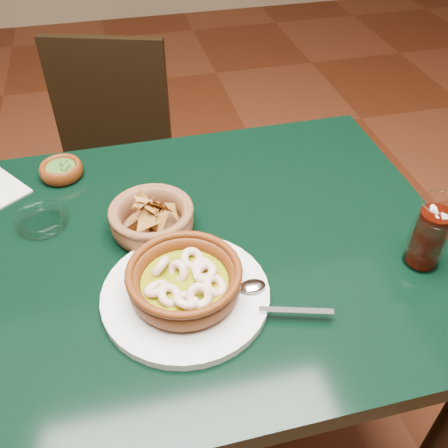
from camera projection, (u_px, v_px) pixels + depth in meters
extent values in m
plane|color=#471C0C|center=(176.00, 433.00, 1.47)|extent=(7.00, 7.00, 0.00)
cube|color=black|center=(153.00, 259.00, 0.98)|extent=(1.20, 0.80, 0.04)
cylinder|color=black|center=(438.00, 446.00, 1.08)|extent=(0.06, 0.06, 0.71)
cylinder|color=black|center=(320.00, 238.00, 1.57)|extent=(0.06, 0.06, 0.71)
cube|color=black|center=(107.00, 192.00, 1.63)|extent=(0.51, 0.51, 0.04)
cylinder|color=black|center=(53.00, 273.00, 1.65)|extent=(0.03, 0.03, 0.43)
cylinder|color=black|center=(156.00, 278.00, 1.63)|extent=(0.03, 0.03, 0.43)
cylinder|color=black|center=(83.00, 207.00, 1.91)|extent=(0.03, 0.03, 0.43)
cylinder|color=black|center=(172.00, 211.00, 1.89)|extent=(0.03, 0.03, 0.43)
cube|color=black|center=(110.00, 102.00, 1.61)|extent=(0.37, 0.15, 0.42)
cylinder|color=silver|center=(186.00, 295.00, 0.88)|extent=(0.30, 0.30, 0.02)
cylinder|color=#4B1E08|center=(185.00, 290.00, 0.87)|extent=(0.17, 0.17, 0.01)
torus|color=#4B1E08|center=(185.00, 281.00, 0.85)|extent=(0.22, 0.22, 0.04)
torus|color=#4B1E08|center=(184.00, 272.00, 0.84)|extent=(0.20, 0.20, 0.01)
cylinder|color=#686808|center=(185.00, 282.00, 0.85)|extent=(0.15, 0.15, 0.01)
torus|color=beige|center=(205.00, 272.00, 0.85)|extent=(0.05, 0.05, 0.03)
torus|color=beige|center=(203.00, 269.00, 0.87)|extent=(0.06, 0.06, 0.05)
torus|color=beige|center=(192.00, 259.00, 0.89)|extent=(0.06, 0.06, 0.05)
torus|color=beige|center=(178.00, 272.00, 0.86)|extent=(0.05, 0.06, 0.06)
torus|color=beige|center=(160.00, 267.00, 0.87)|extent=(0.05, 0.06, 0.05)
torus|color=beige|center=(156.00, 289.00, 0.83)|extent=(0.06, 0.06, 0.04)
torus|color=beige|center=(170.00, 295.00, 0.82)|extent=(0.06, 0.06, 0.04)
torus|color=beige|center=(186.00, 301.00, 0.81)|extent=(0.05, 0.05, 0.04)
torus|color=beige|center=(199.00, 296.00, 0.81)|extent=(0.06, 0.06, 0.05)
torus|color=beige|center=(215.00, 286.00, 0.84)|extent=(0.06, 0.06, 0.04)
cube|color=silver|center=(296.00, 311.00, 0.84)|extent=(0.12, 0.05, 0.00)
ellipsoid|color=silver|center=(253.00, 286.00, 0.87)|extent=(0.05, 0.03, 0.01)
cylinder|color=brown|center=(153.00, 228.00, 1.01)|extent=(0.14, 0.14, 0.01)
torus|color=brown|center=(152.00, 220.00, 1.00)|extent=(0.20, 0.20, 0.06)
torus|color=brown|center=(151.00, 210.00, 0.98)|extent=(0.17, 0.17, 0.01)
cone|color=#9D6326|center=(154.00, 216.00, 0.96)|extent=(0.02, 0.08, 0.08)
cone|color=#9D6326|center=(173.00, 209.00, 1.00)|extent=(0.04, 0.07, 0.06)
cone|color=#9D6326|center=(160.00, 212.00, 1.01)|extent=(0.05, 0.07, 0.08)
cone|color=#9D6326|center=(161.00, 206.00, 0.98)|extent=(0.07, 0.06, 0.07)
cone|color=#9D6326|center=(152.00, 209.00, 0.96)|extent=(0.06, 0.09, 0.07)
cone|color=#9D6326|center=(147.00, 220.00, 0.95)|extent=(0.07, 0.06, 0.05)
cone|color=#9D6326|center=(147.00, 205.00, 0.97)|extent=(0.08, 0.08, 0.03)
cone|color=#9D6326|center=(146.00, 204.00, 0.98)|extent=(0.07, 0.08, 0.04)
cone|color=#9D6326|center=(142.00, 203.00, 0.98)|extent=(0.06, 0.04, 0.07)
cone|color=#9D6326|center=(131.00, 229.00, 0.98)|extent=(0.08, 0.03, 0.08)
cone|color=#9D6326|center=(151.00, 202.00, 0.98)|extent=(0.07, 0.06, 0.05)
cone|color=#9D6326|center=(159.00, 222.00, 0.96)|extent=(0.05, 0.07, 0.07)
cone|color=#9D6326|center=(151.00, 219.00, 0.99)|extent=(0.08, 0.06, 0.06)
cone|color=#9D6326|center=(155.00, 213.00, 0.99)|extent=(0.06, 0.07, 0.06)
cone|color=#9D6326|center=(143.00, 206.00, 0.96)|extent=(0.06, 0.06, 0.07)
cone|color=#9D6326|center=(153.00, 217.00, 1.00)|extent=(0.06, 0.09, 0.07)
cone|color=#9D6326|center=(151.00, 218.00, 1.00)|extent=(0.06, 0.07, 0.08)
cone|color=#9D6326|center=(158.00, 216.00, 0.98)|extent=(0.04, 0.08, 0.08)
cone|color=#9D6326|center=(142.00, 220.00, 1.00)|extent=(0.08, 0.06, 0.07)
cone|color=#9D6326|center=(152.00, 214.00, 0.99)|extent=(0.08, 0.06, 0.06)
cylinder|color=#4B1E08|center=(63.00, 175.00, 1.15)|extent=(0.08, 0.08, 0.01)
torus|color=#4B1E08|center=(61.00, 170.00, 1.14)|extent=(0.12, 0.12, 0.04)
cylinder|color=#214715|center=(61.00, 168.00, 1.14)|extent=(0.07, 0.07, 0.01)
sphere|color=#214715|center=(64.00, 169.00, 1.13)|extent=(0.02, 0.02, 0.02)
sphere|color=#214715|center=(64.00, 162.00, 1.15)|extent=(0.02, 0.02, 0.02)
sphere|color=#214715|center=(63.00, 164.00, 1.14)|extent=(0.02, 0.02, 0.02)
sphere|color=#214715|center=(63.00, 162.00, 1.15)|extent=(0.02, 0.02, 0.02)
sphere|color=#214715|center=(67.00, 166.00, 1.13)|extent=(0.02, 0.02, 0.02)
cylinder|color=white|center=(420.00, 260.00, 0.95)|extent=(0.07, 0.07, 0.01)
torus|color=white|center=(430.00, 233.00, 0.90)|extent=(0.15, 0.15, 0.08)
cylinder|color=black|center=(429.00, 238.00, 0.91)|extent=(0.06, 0.06, 0.12)
cube|color=silver|center=(438.00, 220.00, 0.87)|extent=(0.02, 0.02, 0.02)
cube|color=silver|center=(431.00, 219.00, 0.89)|extent=(0.03, 0.02, 0.02)
cube|color=silver|center=(435.00, 216.00, 0.88)|extent=(0.03, 0.03, 0.03)
cube|color=silver|center=(433.00, 212.00, 0.88)|extent=(0.03, 0.02, 0.02)
cube|color=silver|center=(438.00, 224.00, 0.87)|extent=(0.03, 0.03, 0.02)
cube|color=silver|center=(445.00, 219.00, 0.87)|extent=(0.03, 0.03, 0.03)
torus|color=white|center=(442.00, 202.00, 0.85)|extent=(0.07, 0.07, 0.00)
cylinder|color=white|center=(43.00, 223.00, 1.02)|extent=(0.10, 0.10, 0.01)
torus|color=white|center=(42.00, 219.00, 1.02)|extent=(0.12, 0.12, 0.03)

